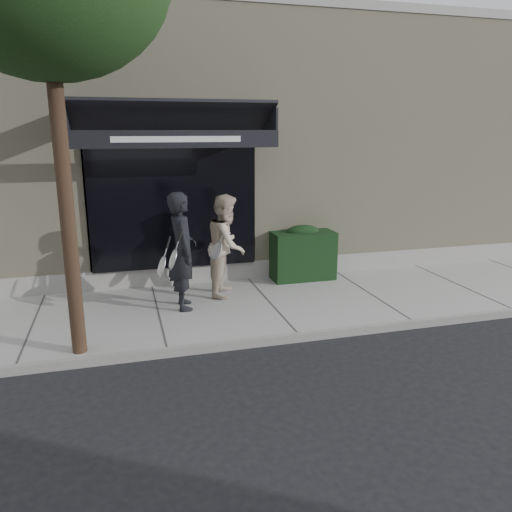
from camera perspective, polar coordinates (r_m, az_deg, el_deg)
name	(u,v)px	position (r m, az deg, el deg)	size (l,w,h in m)	color
ground	(269,308)	(9.18, 1.51, -5.93)	(80.00, 80.00, 0.00)	black
sidewalk	(269,305)	(9.16, 1.51, -5.58)	(20.00, 3.00, 0.12)	#9E9D98
curb	(299,337)	(7.80, 4.88, -9.22)	(20.00, 0.10, 0.14)	gray
building_facade	(214,146)	(13.44, -4.78, 12.37)	(14.30, 8.04, 5.64)	#BBB48F
hedge	(302,253)	(10.47, 5.29, 0.32)	(1.30, 0.70, 1.14)	black
pedestrian_front	(182,251)	(8.66, -8.43, 0.55)	(0.74, 0.95, 2.04)	black
pedestrian_back	(227,245)	(9.35, -3.36, 1.27)	(1.02, 1.13, 1.90)	beige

